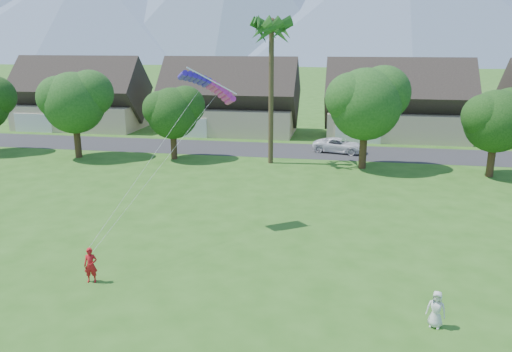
% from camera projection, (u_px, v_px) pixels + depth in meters
% --- Properties ---
extents(street, '(90.00, 7.00, 0.01)m').
position_uv_depth(street, '(299.00, 151.00, 49.44)').
color(street, '#2D2D30').
rests_on(street, ground).
extents(kite_flyer, '(0.66, 0.51, 1.63)m').
position_uv_depth(kite_flyer, '(91.00, 265.00, 22.31)').
color(kite_flyer, red).
rests_on(kite_flyer, ground).
extents(watcher, '(0.83, 0.66, 1.47)m').
position_uv_depth(watcher, '(436.00, 309.00, 18.79)').
color(watcher, silver).
rests_on(watcher, ground).
extents(parked_car, '(5.40, 3.37, 1.39)m').
position_uv_depth(parked_car, '(339.00, 145.00, 48.59)').
color(parked_car, white).
rests_on(parked_car, ground).
extents(mountain_ridge, '(540.00, 240.00, 70.00)m').
position_uv_depth(mountain_ridge, '(362.00, 4.00, 254.79)').
color(mountain_ridge, slate).
rests_on(mountain_ridge, ground).
extents(houses_row, '(72.75, 8.19, 8.86)m').
position_uv_depth(houses_row, '(311.00, 105.00, 57.01)').
color(houses_row, beige).
rests_on(houses_row, ground).
extents(tree_row, '(62.27, 6.67, 8.45)m').
position_uv_depth(tree_row, '(280.00, 109.00, 42.58)').
color(tree_row, '#47301C').
rests_on(tree_row, ground).
extents(fan_palm, '(3.00, 3.00, 13.80)m').
position_uv_depth(fan_palm, '(272.00, 25.00, 41.48)').
color(fan_palm, '#4C3D26').
rests_on(fan_palm, ground).
extents(parafoil_kite, '(3.52, 1.59, 0.50)m').
position_uv_depth(parafoil_kite, '(209.00, 84.00, 27.76)').
color(parafoil_kite, '#3719C1').
rests_on(parafoil_kite, ground).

